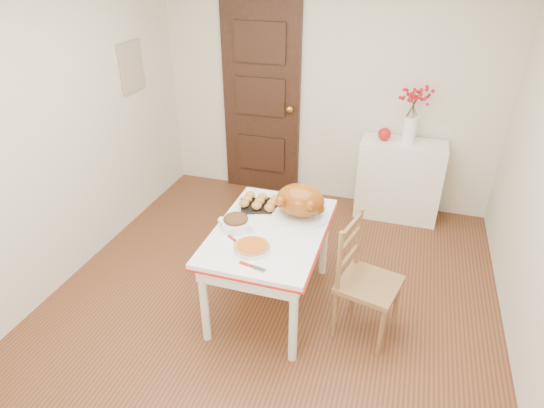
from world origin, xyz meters
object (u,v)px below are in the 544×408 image
(sideboard, at_px, (399,180))
(pumpkin_pie, at_px, (252,246))
(chair_oak, at_px, (370,282))
(turkey_platter, at_px, (300,202))
(kitchen_table, at_px, (270,267))

(sideboard, bearing_deg, pumpkin_pie, -113.97)
(chair_oak, bearing_deg, sideboard, 10.53)
(sideboard, height_order, pumpkin_pie, sideboard)
(chair_oak, height_order, turkey_platter, turkey_platter)
(sideboard, height_order, kitchen_table, sideboard)
(sideboard, distance_m, kitchen_table, 1.90)
(sideboard, relative_size, chair_oak, 0.91)
(turkey_platter, relative_size, pumpkin_pie, 1.75)
(turkey_platter, bearing_deg, chair_oak, -41.25)
(kitchen_table, bearing_deg, turkey_platter, 52.36)
(kitchen_table, bearing_deg, sideboard, 63.57)
(sideboard, xyz_separation_m, pumpkin_pie, (-0.88, -1.98, 0.31))
(kitchen_table, height_order, pumpkin_pie, pumpkin_pie)
(chair_oak, relative_size, turkey_platter, 2.13)
(kitchen_table, height_order, chair_oak, chair_oak)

